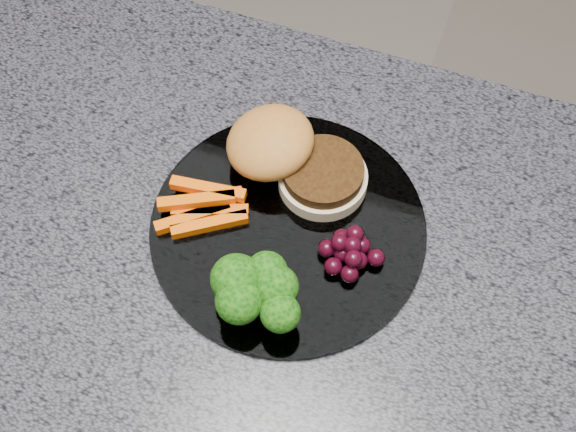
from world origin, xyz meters
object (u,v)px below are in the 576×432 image
object	(u,v)px
plate	(288,228)
burger	(289,157)
grape_bunch	(349,252)
island_cabinet	(282,427)

from	to	relation	value
plate	burger	size ratio (longest dim) A/B	1.66
burger	grape_bunch	size ratio (longest dim) A/B	2.53
island_cabinet	grape_bunch	world-z (taller)	grape_bunch
island_cabinet	grape_bunch	distance (m)	0.49
plate	burger	world-z (taller)	burger
burger	grape_bunch	distance (m)	0.11
island_cabinet	burger	size ratio (longest dim) A/B	7.67
plate	burger	bearing A→B (deg)	109.15
island_cabinet	grape_bunch	bearing A→B (deg)	43.08
island_cabinet	burger	world-z (taller)	burger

